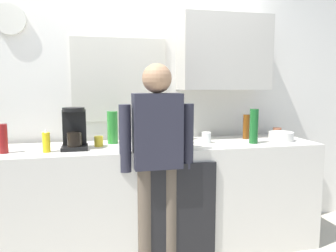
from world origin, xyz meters
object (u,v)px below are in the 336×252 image
(bottle_amber_beer, at_px, (246,127))
(bottle_olive_oil, at_px, (183,127))
(bottle_dark_sauce, at_px, (154,132))
(cup_terracotta_mug, at_px, (277,132))
(storage_canister, at_px, (178,134))
(bottle_green_wine, at_px, (254,126))
(bottle_red_vinegar, at_px, (3,139))
(dish_soap, at_px, (46,142))
(bottle_clear_soda, at_px, (113,127))
(person_at_sink, at_px, (157,151))
(cup_yellow_cup, at_px, (99,141))
(mixing_bowl, at_px, (281,136))
(cup_white_mug, at_px, (206,138))
(coffee_maker, at_px, (74,130))

(bottle_amber_beer, bearing_deg, bottle_olive_oil, 173.82)
(bottle_dark_sauce, relative_size, cup_terracotta_mug, 1.96)
(bottle_dark_sauce, xyz_separation_m, storage_canister, (0.19, -0.12, -0.00))
(bottle_green_wine, xyz_separation_m, storage_canister, (-0.65, 0.12, -0.06))
(bottle_red_vinegar, bearing_deg, dish_soap, -6.18)
(bottle_olive_oil, relative_size, bottle_clear_soda, 0.89)
(storage_canister, xyz_separation_m, person_at_sink, (-0.24, -0.30, -0.07))
(cup_yellow_cup, relative_size, storage_canister, 0.50)
(bottle_red_vinegar, xyz_separation_m, storage_canister, (1.36, 0.08, -0.02))
(bottle_clear_soda, relative_size, cup_terracotta_mug, 3.04)
(bottle_green_wine, relative_size, mixing_bowl, 1.36)
(bottle_red_vinegar, distance_m, cup_yellow_cup, 0.71)
(mixing_bowl, distance_m, storage_canister, 0.96)
(bottle_dark_sauce, xyz_separation_m, bottle_red_vinegar, (-1.17, -0.20, 0.02))
(bottle_red_vinegar, height_order, person_at_sink, person_at_sink)
(cup_white_mug, height_order, storage_canister, storage_canister)
(dish_soap, bearing_deg, bottle_amber_beer, 7.52)
(bottle_amber_beer, bearing_deg, bottle_green_wine, -100.87)
(bottle_olive_oil, bearing_deg, cup_white_mug, -50.77)
(bottle_red_vinegar, height_order, mixing_bowl, bottle_red_vinegar)
(bottle_clear_soda, bearing_deg, coffee_maker, -150.59)
(bottle_clear_soda, height_order, storage_canister, bottle_clear_soda)
(bottle_olive_oil, relative_size, dish_soap, 1.39)
(bottle_amber_beer, relative_size, mixing_bowl, 1.05)
(bottle_green_wine, distance_m, person_at_sink, 0.92)
(cup_yellow_cup, bearing_deg, bottle_dark_sauce, 9.92)
(coffee_maker, xyz_separation_m, cup_white_mug, (1.11, 0.01, -0.10))
(bottle_red_vinegar, bearing_deg, mixing_bowl, 0.77)
(bottle_olive_oil, distance_m, bottle_green_wine, 0.63)
(storage_canister, bearing_deg, bottle_olive_oil, 60.52)
(bottle_red_vinegar, relative_size, dish_soap, 1.22)
(bottle_olive_oil, relative_size, mixing_bowl, 1.14)
(bottle_amber_beer, distance_m, mixing_bowl, 0.32)
(cup_yellow_cup, xyz_separation_m, storage_canister, (0.66, -0.04, 0.04))
(cup_white_mug, bearing_deg, coffee_maker, -179.33)
(bottle_green_wine, xyz_separation_m, dish_soap, (-1.70, 0.00, -0.07))
(bottle_olive_oil, relative_size, bottle_red_vinegar, 1.14)
(bottle_olive_oil, bearing_deg, bottle_amber_beer, -6.18)
(bottle_clear_soda, height_order, bottle_amber_beer, bottle_clear_soda)
(bottle_olive_oil, distance_m, mixing_bowl, 0.89)
(mixing_bowl, xyz_separation_m, storage_canister, (-0.96, 0.05, 0.05))
(bottle_clear_soda, distance_m, bottle_amber_beer, 1.24)
(dish_soap, bearing_deg, bottle_green_wine, -0.14)
(bottle_green_wine, height_order, mixing_bowl, bottle_green_wine)
(coffee_maker, distance_m, cup_terracotta_mug, 1.90)
(cup_yellow_cup, height_order, dish_soap, dish_soap)
(storage_canister, bearing_deg, bottle_green_wine, -10.37)
(bottle_clear_soda, bearing_deg, mixing_bowl, -7.64)
(mixing_bowl, relative_size, dish_soap, 1.22)
(bottle_dark_sauce, distance_m, bottle_green_wine, 0.87)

